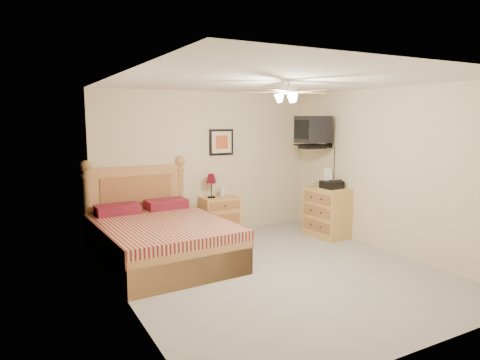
# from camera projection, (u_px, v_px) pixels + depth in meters

# --- Properties ---
(floor) EXTENTS (4.50, 4.50, 0.00)m
(floor) POSITION_uv_depth(u_px,v_px,m) (277.00, 272.00, 5.73)
(floor) COLOR gray
(floor) RESTS_ON ground
(ceiling) EXTENTS (4.00, 4.50, 0.04)m
(ceiling) POSITION_uv_depth(u_px,v_px,m) (279.00, 81.00, 5.38)
(ceiling) COLOR white
(ceiling) RESTS_ON ground
(wall_back) EXTENTS (4.00, 0.04, 2.50)m
(wall_back) POSITION_uv_depth(u_px,v_px,m) (207.00, 164.00, 7.51)
(wall_back) COLOR beige
(wall_back) RESTS_ON ground
(wall_front) EXTENTS (4.00, 0.04, 2.50)m
(wall_front) POSITION_uv_depth(u_px,v_px,m) (426.00, 212.00, 3.60)
(wall_front) COLOR beige
(wall_front) RESTS_ON ground
(wall_left) EXTENTS (0.04, 4.50, 2.50)m
(wall_left) POSITION_uv_depth(u_px,v_px,m) (123.00, 192.00, 4.61)
(wall_left) COLOR beige
(wall_left) RESTS_ON ground
(wall_right) EXTENTS (0.04, 4.50, 2.50)m
(wall_right) POSITION_uv_depth(u_px,v_px,m) (388.00, 171.00, 6.50)
(wall_right) COLOR beige
(wall_right) RESTS_ON ground
(bed) EXTENTS (1.78, 2.27, 1.42)m
(bed) POSITION_uv_depth(u_px,v_px,m) (161.00, 213.00, 6.03)
(bed) COLOR #B97D4B
(bed) RESTS_ON ground
(nightstand) EXTENTS (0.65, 0.50, 0.68)m
(nightstand) POSITION_uv_depth(u_px,v_px,m) (220.00, 216.00, 7.48)
(nightstand) COLOR tan
(nightstand) RESTS_ON ground
(table_lamp) EXTENTS (0.27, 0.27, 0.42)m
(table_lamp) POSITION_uv_depth(u_px,v_px,m) (211.00, 186.00, 7.37)
(table_lamp) COLOR #550511
(table_lamp) RESTS_ON nightstand
(lotion_bottle) EXTENTS (0.12, 0.12, 0.25)m
(lotion_bottle) POSITION_uv_depth(u_px,v_px,m) (222.00, 190.00, 7.47)
(lotion_bottle) COLOR silver
(lotion_bottle) RESTS_ON nightstand
(framed_picture) EXTENTS (0.46, 0.04, 0.46)m
(framed_picture) POSITION_uv_depth(u_px,v_px,m) (221.00, 142.00, 7.57)
(framed_picture) COLOR black
(framed_picture) RESTS_ON wall_back
(dresser) EXTENTS (0.56, 0.76, 0.85)m
(dresser) POSITION_uv_depth(u_px,v_px,m) (327.00, 212.00, 7.40)
(dresser) COLOR #AA7C3D
(dresser) RESTS_ON ground
(fax_machine) EXTENTS (0.32, 0.34, 0.33)m
(fax_machine) POSITION_uv_depth(u_px,v_px,m) (332.00, 179.00, 7.30)
(fax_machine) COLOR black
(fax_machine) RESTS_ON dresser
(magazine_lower) EXTENTS (0.28, 0.33, 0.03)m
(magazine_lower) POSITION_uv_depth(u_px,v_px,m) (320.00, 185.00, 7.54)
(magazine_lower) COLOR #B7AE92
(magazine_lower) RESTS_ON dresser
(magazine_upper) EXTENTS (0.28, 0.33, 0.02)m
(magazine_upper) POSITION_uv_depth(u_px,v_px,m) (320.00, 184.00, 7.53)
(magazine_upper) COLOR gray
(magazine_upper) RESTS_ON magazine_lower
(wall_tv) EXTENTS (0.56, 0.46, 0.58)m
(wall_tv) POSITION_uv_depth(u_px,v_px,m) (320.00, 132.00, 7.47)
(wall_tv) COLOR black
(wall_tv) RESTS_ON wall_right
(ceiling_fan) EXTENTS (1.14, 1.14, 0.28)m
(ceiling_fan) POSITION_uv_depth(u_px,v_px,m) (288.00, 92.00, 5.22)
(ceiling_fan) COLOR white
(ceiling_fan) RESTS_ON ceiling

